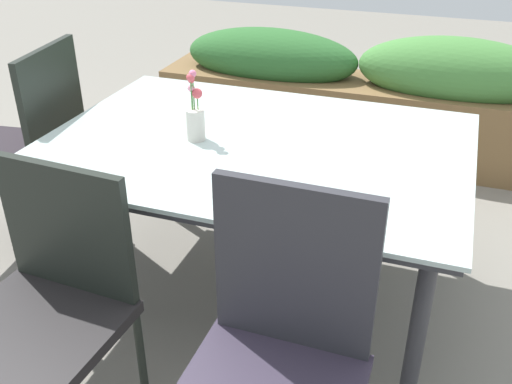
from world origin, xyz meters
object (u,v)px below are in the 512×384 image
at_px(flower_vase, 195,117).
at_px(planter_box, 358,97).
at_px(dining_table, 256,155).
at_px(chair_end_left, 31,139).
at_px(chair_near_right, 278,353).
at_px(chair_near_left, 45,300).

relative_size(flower_vase, planter_box, 0.11).
relative_size(dining_table, planter_box, 0.64).
xyz_separation_m(dining_table, chair_end_left, (-1.10, 0.01, -0.10)).
bearing_deg(flower_vase, planter_box, 77.96).
bearing_deg(flower_vase, chair_end_left, 175.38).
relative_size(chair_near_right, chair_end_left, 0.98).
relative_size(dining_table, chair_near_right, 1.68).
xyz_separation_m(chair_near_left, chair_near_right, (0.73, 0.01, 0.02)).
distance_m(dining_table, chair_end_left, 1.10).
xyz_separation_m(dining_table, planter_box, (0.12, 1.59, -0.29)).
height_order(dining_table, planter_box, planter_box).
xyz_separation_m(chair_near_left, chair_end_left, (-0.74, 0.89, 0.04)).
height_order(chair_end_left, planter_box, chair_end_left).
bearing_deg(chair_near_right, flower_vase, -53.32).
bearing_deg(chair_near_left, flower_vase, -96.19).
xyz_separation_m(dining_table, chair_near_right, (0.37, -0.87, -0.12)).
bearing_deg(planter_box, chair_end_left, -127.74).
bearing_deg(chair_end_left, dining_table, -98.22).
height_order(dining_table, chair_end_left, chair_end_left).
bearing_deg(chair_end_left, chair_near_right, -128.68).
bearing_deg(dining_table, chair_near_right, -67.15).
bearing_deg(dining_table, chair_near_left, -112.40).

